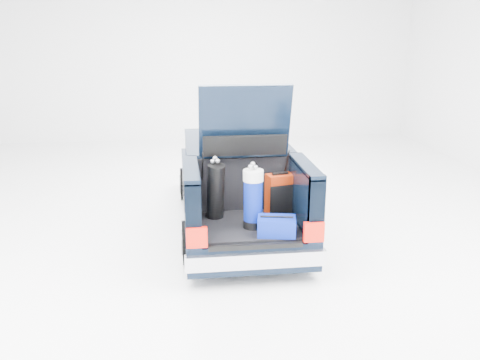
{
  "coord_description": "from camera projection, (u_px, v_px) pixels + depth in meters",
  "views": [
    {
      "loc": [
        -0.91,
        -7.95,
        3.19
      ],
      "look_at": [
        0.0,
        -0.5,
        0.94
      ],
      "focal_mm": 38.0,
      "sensor_mm": 36.0,
      "label": 1
    }
  ],
  "objects": [
    {
      "name": "ground",
      "position": [
        236.0,
        225.0,
        8.59
      ],
      "size": [
        14.0,
        14.0,
        0.0
      ],
      "primitive_type": "plane",
      "color": "white",
      "rests_on": "ground"
    },
    {
      "name": "car",
      "position": [
        236.0,
        185.0,
        8.49
      ],
      "size": [
        1.87,
        4.65,
        2.47
      ],
      "color": "black",
      "rests_on": "ground"
    },
    {
      "name": "red_suitcase",
      "position": [
        280.0,
        194.0,
        7.31
      ],
      "size": [
        0.42,
        0.32,
        0.62
      ],
      "rotation": [
        0.0,
        0.0,
        0.22
      ],
      "color": "maroon",
      "rests_on": "car"
    },
    {
      "name": "black_golf_bag",
      "position": [
        216.0,
        191.0,
        7.11
      ],
      "size": [
        0.33,
        0.39,
        0.89
      ],
      "rotation": [
        0.0,
        0.0,
        0.3
      ],
      "color": "black",
      "rests_on": "car"
    },
    {
      "name": "blue_golf_bag",
      "position": [
        253.0,
        198.0,
        6.77
      ],
      "size": [
        0.31,
        0.31,
        0.91
      ],
      "rotation": [
        0.0,
        0.0,
        0.15
      ],
      "color": "black",
      "rests_on": "car"
    },
    {
      "name": "blue_duffel",
      "position": [
        277.0,
        226.0,
        6.61
      ],
      "size": [
        0.54,
        0.41,
        0.26
      ],
      "rotation": [
        0.0,
        0.0,
        -0.19
      ],
      "color": "navy",
      "rests_on": "car"
    }
  ]
}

